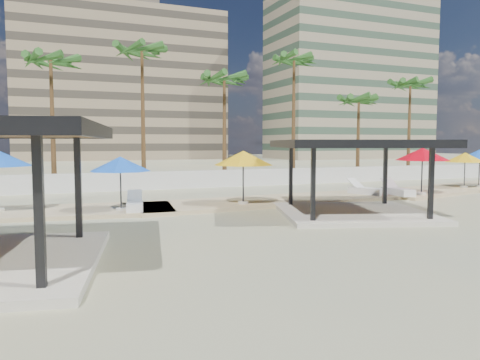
# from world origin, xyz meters

# --- Properties ---
(ground) EXTENTS (200.00, 200.00, 0.00)m
(ground) POSITION_xyz_m (0.00, 0.00, 0.00)
(ground) COLOR tan
(ground) RESTS_ON ground
(promenade) EXTENTS (44.45, 7.97, 0.24)m
(promenade) POSITION_xyz_m (2.00, 7.67, 0.06)
(promenade) COLOR #C6B284
(promenade) RESTS_ON ground
(boundary_wall) EXTENTS (56.00, 0.30, 1.20)m
(boundary_wall) POSITION_xyz_m (0.00, 16.00, 0.60)
(boundary_wall) COLOR silver
(boundary_wall) RESTS_ON ground
(building_mid) EXTENTS (38.00, 16.00, 30.40)m
(building_mid) POSITION_xyz_m (4.00, 78.00, 14.27)
(building_mid) COLOR #847259
(building_mid) RESTS_ON ground
(building_east) EXTENTS (32.00, 15.00, 36.40)m
(building_east) POSITION_xyz_m (48.00, 66.00, 17.27)
(building_east) COLOR gray
(building_east) RESTS_ON ground
(pavilion_central) EXTENTS (7.98, 7.98, 3.21)m
(pavilion_central) POSITION_xyz_m (2.70, 1.86, 1.92)
(pavilion_central) COLOR beige
(pavilion_central) RESTS_ON ground
(umbrella_b) EXTENTS (3.41, 3.41, 2.54)m
(umbrella_b) POSITION_xyz_m (-0.75, 5.80, 2.36)
(umbrella_b) COLOR beige
(umbrella_b) RESTS_ON promenade
(umbrella_c) EXTENTS (3.29, 3.29, 2.64)m
(umbrella_c) POSITION_xyz_m (10.23, 5.80, 2.45)
(umbrella_c) COLOR beige
(umbrella_c) RESTS_ON promenade
(umbrella_d) EXTENTS (3.58, 3.58, 2.49)m
(umbrella_d) POSITION_xyz_m (17.09, 7.86, 2.32)
(umbrella_d) COLOR beige
(umbrella_d) RESTS_ON promenade
(umbrella_e) EXTENTS (3.28, 3.28, 2.30)m
(umbrella_e) POSITION_xyz_m (15.80, 7.87, 2.15)
(umbrella_e) COLOR beige
(umbrella_e) RESTS_ON promenade
(umbrella_f) EXTENTS (3.32, 3.32, 2.33)m
(umbrella_f) POSITION_xyz_m (-6.48, 5.80, 2.18)
(umbrella_f) COLOR beige
(umbrella_f) RESTS_ON promenade
(lounger_a) EXTENTS (1.03, 2.18, 0.79)m
(lounger_a) POSITION_xyz_m (-5.89, 5.85, 0.37)
(lounger_a) COLOR silver
(lounger_a) RESTS_ON promenade
(lounger_b) EXTENTS (1.02, 2.43, 0.89)m
(lounger_b) POSITION_xyz_m (8.82, 6.16, 0.40)
(lounger_b) COLOR silver
(lounger_b) RESTS_ON promenade
(lounger_c) EXTENTS (1.39, 2.43, 0.87)m
(lounger_c) POSITION_xyz_m (7.39, 7.05, 0.39)
(lounger_c) COLOR silver
(lounger_c) RESTS_ON promenade
(palm_c) EXTENTS (3.00, 3.00, 9.19)m
(palm_c) POSITION_xyz_m (-9.00, 18.10, 8.03)
(palm_c) COLOR brown
(palm_c) RESTS_ON ground
(palm_d) EXTENTS (3.00, 3.00, 10.38)m
(palm_d) POSITION_xyz_m (-3.00, 18.90, 9.14)
(palm_d) COLOR brown
(palm_d) RESTS_ON ground
(palm_e) EXTENTS (3.00, 3.00, 8.65)m
(palm_e) POSITION_xyz_m (3.00, 18.40, 7.53)
(palm_e) COLOR brown
(palm_e) RESTS_ON ground
(palm_f) EXTENTS (3.00, 3.00, 10.54)m
(palm_f) POSITION_xyz_m (9.00, 18.60, 9.30)
(palm_f) COLOR brown
(palm_f) RESTS_ON ground
(palm_g) EXTENTS (3.00, 3.00, 7.51)m
(palm_g) POSITION_xyz_m (15.00, 18.20, 6.44)
(palm_g) COLOR brown
(palm_g) RESTS_ON ground
(palm_h) EXTENTS (3.00, 3.00, 9.18)m
(palm_h) POSITION_xyz_m (21.00, 18.80, 8.02)
(palm_h) COLOR brown
(palm_h) RESTS_ON ground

